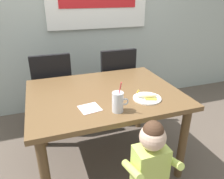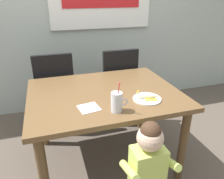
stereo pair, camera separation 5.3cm
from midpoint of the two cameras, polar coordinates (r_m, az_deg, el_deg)
name	(u,v)px [view 2 (the right image)]	position (r m, az deg, el deg)	size (l,w,h in m)	color
ground_plane	(105,158)	(2.31, -1.07, -17.77)	(24.00, 24.00, 0.00)	brown
back_wall	(76,1)	(3.01, -8.87, 22.15)	(6.40, 0.17, 2.90)	#ADB7B2
dining_table	(105,102)	(1.93, -1.21, -3.25)	(1.30, 1.01, 0.75)	brown
dining_chair_left	(55,87)	(2.59, -14.30, 0.62)	(0.44, 0.45, 0.96)	black
dining_chair_right	(117,81)	(2.68, 1.98, 2.26)	(0.44, 0.44, 0.96)	black
toddler_standing	(148,163)	(1.51, 10.56, -18.61)	(0.33, 0.24, 0.84)	#3F4760
milk_cup	(117,103)	(1.56, 2.25, -3.64)	(0.13, 0.09, 0.25)	silver
snack_plate	(147,99)	(1.78, 10.10, -2.46)	(0.23, 0.23, 0.01)	white
peeled_banana	(147,96)	(1.77, 10.13, -1.74)	(0.17, 0.13, 0.07)	#F4EAC6
paper_napkin	(89,108)	(1.63, -5.22, -4.90)	(0.15, 0.15, 0.00)	silver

